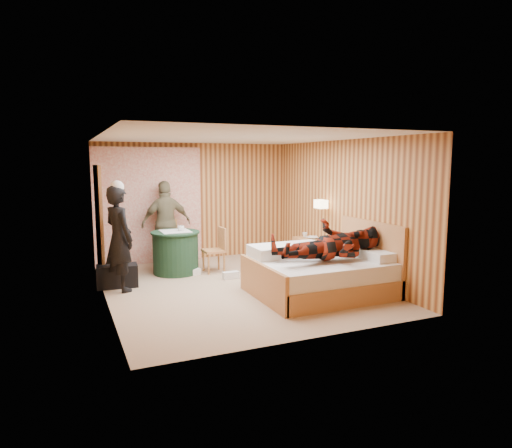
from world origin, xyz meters
name	(u,v)px	position (x,y,z in m)	size (l,w,h in m)	color
floor	(236,287)	(0.00, 0.00, 0.00)	(4.20, 5.00, 0.01)	tan
ceiling	(235,137)	(0.00, 0.00, 2.50)	(4.20, 5.00, 0.01)	silver
wall_back	(195,202)	(0.00, 2.50, 1.25)	(4.20, 0.02, 2.50)	tan
wall_left	(103,220)	(-2.10, 0.00, 1.25)	(0.02, 5.00, 2.50)	tan
wall_right	(342,208)	(2.10, 0.00, 1.25)	(0.02, 5.00, 2.50)	tan
curtain	(149,206)	(-1.00, 2.43, 1.20)	(2.20, 0.08, 2.40)	silver
doorway	(99,223)	(-2.06, 1.40, 1.02)	(0.06, 0.90, 2.05)	black
wall_lamp	(321,204)	(1.92, 0.45, 1.30)	(0.26, 0.24, 0.16)	gold
bed	(321,273)	(1.12, -0.91, 0.33)	(2.09, 1.65, 1.13)	#BF7C4E
nightstand	(308,252)	(1.88, 0.85, 0.30)	(0.44, 0.60, 0.58)	#BF7C4E
round_table	(176,252)	(-0.71, 1.35, 0.41)	(0.92, 0.92, 0.81)	#1B3C25
chair_far	(168,239)	(-0.70, 2.07, 0.54)	(0.46, 0.46, 0.93)	#BF7C4E
chair_near	(217,246)	(0.05, 1.14, 0.50)	(0.39, 0.39, 0.86)	#BF7C4E
duffel_bag	(117,276)	(-1.85, 0.79, 0.19)	(0.67, 0.36, 0.38)	black
sneaker_left	(193,272)	(-0.45, 1.05, 0.06)	(0.27, 0.11, 0.12)	silver
sneaker_right	(231,275)	(0.10, 0.53, 0.07)	(0.29, 0.12, 0.13)	silver
woman_standing	(119,239)	(-1.82, 0.55, 0.87)	(0.63, 0.41, 1.73)	black
man_at_table	(166,223)	(-0.71, 2.12, 0.86)	(1.01, 0.42, 1.72)	#746B4D
man_on_bed	(332,234)	(1.15, -1.14, 1.00)	(1.77, 0.67, 0.86)	maroon
book_lower	(309,238)	(1.88, 0.80, 0.59)	(0.17, 0.22, 0.02)	silver
book_upper	(309,237)	(1.88, 0.80, 0.61)	(0.16, 0.22, 0.02)	silver
cup_nightstand	(305,235)	(1.88, 0.98, 0.63)	(0.10, 0.10, 0.09)	silver
cup_table	(181,228)	(-0.61, 1.30, 0.86)	(0.12, 0.12, 0.10)	silver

